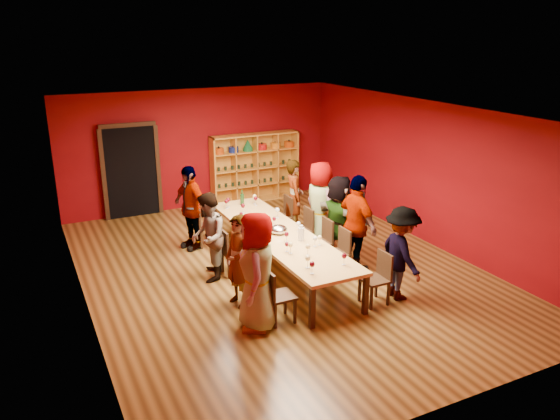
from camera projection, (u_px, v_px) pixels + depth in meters
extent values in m
cube|color=#503515|center=(279.00, 270.00, 10.47)|extent=(7.10, 9.10, 0.02)
cube|color=#68050A|center=(201.00, 148.00, 13.83)|extent=(7.10, 0.02, 3.00)
cube|color=#68050A|center=(454.00, 298.00, 6.15)|extent=(7.10, 0.02, 3.00)
cube|color=#68050A|center=(77.00, 223.00, 8.52)|extent=(0.02, 9.10, 3.00)
cube|color=#68050A|center=(428.00, 173.00, 11.46)|extent=(0.02, 9.10, 3.00)
cube|color=white|center=(278.00, 112.00, 9.51)|extent=(7.10, 9.10, 0.02)
cube|color=tan|center=(279.00, 234.00, 10.24)|extent=(1.10, 4.50, 0.06)
cube|color=black|center=(312.00, 308.00, 8.30)|extent=(0.08, 0.08, 0.69)
cube|color=black|center=(215.00, 222.00, 12.00)|extent=(0.08, 0.08, 0.69)
cube|color=black|center=(366.00, 295.00, 8.71)|extent=(0.08, 0.08, 0.69)
cube|color=black|center=(256.00, 215.00, 12.41)|extent=(0.08, 0.08, 0.69)
cube|color=black|center=(131.00, 172.00, 13.15)|extent=(1.20, 0.14, 2.20)
cube|color=black|center=(127.00, 125.00, 12.72)|extent=(1.32, 0.06, 0.10)
cube|color=black|center=(104.00, 176.00, 12.81)|extent=(0.10, 0.06, 2.20)
cube|color=black|center=(158.00, 170.00, 13.36)|extent=(0.10, 0.06, 2.20)
cube|color=gold|center=(213.00, 172.00, 13.92)|extent=(0.04, 0.40, 1.80)
cube|color=gold|center=(295.00, 163.00, 14.90)|extent=(0.04, 0.40, 1.80)
cube|color=gold|center=(255.00, 134.00, 14.13)|extent=(2.40, 0.40, 0.04)
cube|color=gold|center=(256.00, 199.00, 14.69)|extent=(2.40, 0.40, 0.04)
cube|color=gold|center=(252.00, 166.00, 14.57)|extent=(2.40, 0.02, 1.80)
cube|color=gold|center=(255.00, 184.00, 14.55)|extent=(2.36, 0.38, 0.03)
cube|color=gold|center=(255.00, 167.00, 14.41)|extent=(2.36, 0.38, 0.03)
cube|color=gold|center=(255.00, 151.00, 14.27)|extent=(2.36, 0.38, 0.03)
cube|color=gold|center=(234.00, 170.00, 14.16)|extent=(0.03, 0.38, 1.76)
cube|color=gold|center=(255.00, 167.00, 14.41)|extent=(0.03, 0.38, 1.76)
cube|color=gold|center=(276.00, 165.00, 14.66)|extent=(0.03, 0.38, 1.76)
cylinder|color=#C84A0B|center=(219.00, 151.00, 13.82)|extent=(0.26, 0.26, 0.15)
sphere|color=black|center=(219.00, 147.00, 13.79)|extent=(0.05, 0.05, 0.05)
cylinder|color=navy|center=(233.00, 149.00, 13.99)|extent=(0.26, 0.26, 0.15)
sphere|color=black|center=(233.00, 146.00, 13.96)|extent=(0.05, 0.05, 0.05)
cylinder|color=#1B6F3D|center=(248.00, 149.00, 14.17)|extent=(0.26, 0.26, 0.08)
cone|color=#1B6F3D|center=(248.00, 144.00, 14.12)|extent=(0.24, 0.24, 0.22)
cylinder|color=red|center=(262.00, 147.00, 14.32)|extent=(0.26, 0.26, 0.15)
sphere|color=black|center=(262.00, 143.00, 14.29)|extent=(0.05, 0.05, 0.05)
cylinder|color=orange|center=(276.00, 145.00, 14.49)|extent=(0.26, 0.26, 0.15)
sphere|color=black|center=(276.00, 142.00, 14.46)|extent=(0.05, 0.05, 0.05)
cylinder|color=#C84A0B|center=(289.00, 144.00, 14.66)|extent=(0.26, 0.26, 0.15)
sphere|color=black|center=(289.00, 140.00, 14.63)|extent=(0.05, 0.05, 0.05)
cylinder|color=black|center=(219.00, 186.00, 14.11)|extent=(0.07, 0.07, 0.10)
cylinder|color=black|center=(226.00, 185.00, 14.18)|extent=(0.07, 0.07, 0.10)
cylinder|color=black|center=(233.00, 184.00, 14.26)|extent=(0.07, 0.07, 0.10)
cylinder|color=black|center=(239.00, 184.00, 14.34)|extent=(0.07, 0.07, 0.10)
cylinder|color=black|center=(246.00, 183.00, 14.42)|extent=(0.07, 0.07, 0.10)
cylinder|color=black|center=(252.00, 182.00, 14.49)|extent=(0.07, 0.07, 0.10)
cylinder|color=black|center=(258.00, 181.00, 14.57)|extent=(0.07, 0.07, 0.10)
cylinder|color=black|center=(265.00, 180.00, 14.65)|extent=(0.07, 0.07, 0.10)
cylinder|color=black|center=(271.00, 180.00, 14.73)|extent=(0.07, 0.07, 0.10)
cylinder|color=black|center=(277.00, 179.00, 14.80)|extent=(0.07, 0.07, 0.10)
cylinder|color=black|center=(283.00, 178.00, 14.88)|extent=(0.07, 0.07, 0.10)
cylinder|color=black|center=(289.00, 177.00, 14.96)|extent=(0.07, 0.07, 0.10)
cylinder|color=black|center=(219.00, 169.00, 13.96)|extent=(0.07, 0.07, 0.10)
cylinder|color=black|center=(225.00, 168.00, 14.04)|extent=(0.07, 0.07, 0.10)
cylinder|color=black|center=(232.00, 168.00, 14.12)|extent=(0.07, 0.07, 0.10)
cylinder|color=black|center=(239.00, 167.00, 14.20)|extent=(0.07, 0.07, 0.10)
cylinder|color=black|center=(245.00, 166.00, 14.27)|extent=(0.07, 0.07, 0.10)
cylinder|color=black|center=(252.00, 165.00, 14.35)|extent=(0.07, 0.07, 0.10)
cylinder|color=black|center=(258.00, 165.00, 14.43)|extent=(0.07, 0.07, 0.10)
cylinder|color=black|center=(265.00, 164.00, 14.51)|extent=(0.07, 0.07, 0.10)
cylinder|color=black|center=(271.00, 163.00, 14.58)|extent=(0.07, 0.07, 0.10)
cylinder|color=black|center=(277.00, 163.00, 14.66)|extent=(0.07, 0.07, 0.10)
cylinder|color=black|center=(283.00, 162.00, 14.74)|extent=(0.07, 0.07, 0.10)
cylinder|color=black|center=(289.00, 161.00, 14.82)|extent=(0.07, 0.07, 0.10)
cube|color=black|center=(280.00, 296.00, 8.48)|extent=(0.42, 0.42, 0.04)
cube|color=black|center=(269.00, 285.00, 8.33)|extent=(0.04, 0.40, 0.44)
cube|color=black|center=(275.00, 316.00, 8.34)|extent=(0.04, 0.04, 0.41)
cube|color=black|center=(295.00, 311.00, 8.48)|extent=(0.04, 0.04, 0.41)
cube|color=black|center=(266.00, 307.00, 8.63)|extent=(0.04, 0.04, 0.41)
cube|color=black|center=(285.00, 302.00, 8.77)|extent=(0.04, 0.04, 0.41)
imported|color=#4D4D52|center=(257.00, 271.00, 8.16)|extent=(0.82, 1.03, 1.86)
cube|color=black|center=(259.00, 276.00, 9.16)|extent=(0.42, 0.42, 0.04)
cube|color=black|center=(249.00, 265.00, 9.01)|extent=(0.04, 0.40, 0.44)
cube|color=black|center=(254.00, 295.00, 9.02)|extent=(0.04, 0.04, 0.41)
cube|color=black|center=(273.00, 290.00, 9.16)|extent=(0.04, 0.04, 0.41)
cube|color=black|center=(246.00, 286.00, 9.31)|extent=(0.04, 0.04, 0.41)
cube|color=black|center=(264.00, 282.00, 9.45)|extent=(0.04, 0.04, 0.41)
imported|color=silver|center=(238.00, 261.00, 8.90)|extent=(0.54, 0.65, 1.56)
cube|color=black|center=(234.00, 252.00, 10.15)|extent=(0.42, 0.42, 0.04)
cube|color=black|center=(224.00, 242.00, 9.99)|extent=(0.04, 0.40, 0.44)
cube|color=black|center=(229.00, 268.00, 10.00)|extent=(0.04, 0.04, 0.41)
cube|color=black|center=(246.00, 265.00, 10.14)|extent=(0.04, 0.04, 0.41)
cube|color=black|center=(223.00, 262.00, 10.29)|extent=(0.04, 0.04, 0.41)
cube|color=black|center=(239.00, 259.00, 10.43)|extent=(0.04, 0.04, 0.41)
imported|color=#121B33|center=(208.00, 237.00, 9.82)|extent=(0.70, 0.90, 1.63)
cube|color=black|center=(206.00, 226.00, 11.51)|extent=(0.42, 0.42, 0.04)
cube|color=black|center=(197.00, 216.00, 11.35)|extent=(0.04, 0.40, 0.44)
cube|color=black|center=(201.00, 240.00, 11.36)|extent=(0.04, 0.04, 0.41)
cube|color=black|center=(217.00, 237.00, 11.50)|extent=(0.04, 0.04, 0.41)
cube|color=black|center=(196.00, 235.00, 11.65)|extent=(0.04, 0.04, 0.41)
cube|color=black|center=(212.00, 232.00, 11.79)|extent=(0.04, 0.04, 0.41)
imported|color=#131936|center=(190.00, 208.00, 11.23)|extent=(0.76, 1.13, 1.77)
cube|color=black|center=(375.00, 280.00, 9.03)|extent=(0.42, 0.42, 0.04)
cube|color=black|center=(385.00, 264.00, 9.04)|extent=(0.04, 0.40, 0.44)
cube|color=black|center=(371.00, 298.00, 8.89)|extent=(0.04, 0.04, 0.41)
cube|color=black|center=(388.00, 294.00, 9.03)|extent=(0.04, 0.04, 0.41)
cube|color=black|center=(360.00, 290.00, 9.18)|extent=(0.04, 0.04, 0.41)
cube|color=black|center=(376.00, 286.00, 9.32)|extent=(0.04, 0.04, 0.41)
imported|color=pink|center=(401.00, 253.00, 9.13)|extent=(0.57, 1.09, 1.62)
cube|color=black|center=(336.00, 254.00, 10.08)|extent=(0.42, 0.42, 0.04)
cube|color=black|center=(345.00, 240.00, 10.08)|extent=(0.04, 0.40, 0.44)
cube|color=black|center=(332.00, 270.00, 9.93)|extent=(0.04, 0.04, 0.41)
cube|color=black|center=(348.00, 267.00, 10.07)|extent=(0.04, 0.04, 0.41)
cube|color=black|center=(323.00, 263.00, 10.22)|extent=(0.04, 0.04, 0.41)
cube|color=black|center=(338.00, 260.00, 10.36)|extent=(0.04, 0.04, 0.41)
imported|color=#628EC9|center=(357.00, 224.00, 10.10)|extent=(0.55, 1.12, 1.87)
cube|color=black|center=(319.00, 243.00, 10.60)|extent=(0.42, 0.42, 0.04)
cube|color=black|center=(328.00, 230.00, 10.60)|extent=(0.04, 0.40, 0.44)
cube|color=black|center=(315.00, 258.00, 10.45)|extent=(0.04, 0.04, 0.41)
cube|color=black|center=(331.00, 255.00, 10.60)|extent=(0.04, 0.04, 0.41)
cube|color=black|center=(307.00, 252.00, 10.74)|extent=(0.04, 0.04, 0.41)
cube|color=black|center=(322.00, 249.00, 10.89)|extent=(0.04, 0.04, 0.41)
imported|color=#5B7EBB|center=(339.00, 218.00, 10.65)|extent=(0.65, 1.65, 1.73)
cube|color=black|center=(301.00, 230.00, 11.24)|extent=(0.42, 0.42, 0.04)
cube|color=black|center=(309.00, 218.00, 11.25)|extent=(0.04, 0.40, 0.44)
cube|color=black|center=(297.00, 245.00, 11.10)|extent=(0.04, 0.04, 0.41)
cube|color=black|center=(312.00, 242.00, 11.24)|extent=(0.04, 0.04, 0.41)
cube|color=black|center=(289.00, 239.00, 11.39)|extent=(0.04, 0.04, 0.41)
cube|color=black|center=(304.00, 237.00, 11.53)|extent=(0.04, 0.04, 0.41)
imported|color=#5C8DBE|center=(320.00, 205.00, 11.28)|extent=(0.56, 0.93, 1.83)
cube|color=black|center=(281.00, 217.00, 12.04)|extent=(0.42, 0.42, 0.04)
cube|color=black|center=(288.00, 206.00, 12.04)|extent=(0.04, 0.40, 0.44)
cube|color=black|center=(277.00, 230.00, 11.89)|extent=(0.04, 0.04, 0.41)
cube|color=black|center=(291.00, 228.00, 12.04)|extent=(0.04, 0.04, 0.41)
cube|color=black|center=(270.00, 226.00, 12.18)|extent=(0.04, 0.04, 0.41)
cube|color=black|center=(284.00, 223.00, 12.33)|extent=(0.04, 0.04, 0.41)
imported|color=#49484D|center=(294.00, 197.00, 12.05)|extent=(0.61, 0.72, 1.70)
cylinder|color=silver|center=(307.00, 268.00, 8.71)|extent=(0.07, 0.07, 0.01)
cylinder|color=silver|center=(308.00, 264.00, 8.69)|extent=(0.01, 0.01, 0.12)
ellipsoid|color=beige|center=(308.00, 258.00, 8.66)|extent=(0.09, 0.09, 0.10)
cylinder|color=silver|center=(256.00, 205.00, 11.80)|extent=(0.07, 0.07, 0.01)
cylinder|color=silver|center=(256.00, 202.00, 11.78)|extent=(0.01, 0.01, 0.11)
ellipsoid|color=#4A0813|center=(256.00, 198.00, 11.75)|extent=(0.08, 0.08, 0.10)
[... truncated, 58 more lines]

